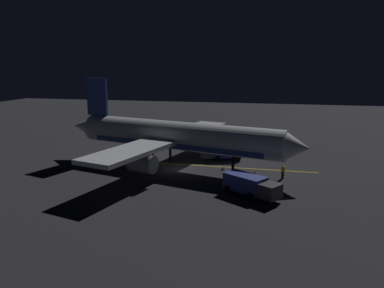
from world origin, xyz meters
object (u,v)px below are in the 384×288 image
traffic_cone_near_left (223,168)px  traffic_cone_under_wing (206,156)px  baggage_truck (250,186)px  catering_truck (223,151)px  airliner (173,137)px  ground_crew_worker (283,172)px  traffic_cone_near_right (254,173)px

traffic_cone_near_left → traffic_cone_under_wing: same height
baggage_truck → catering_truck: size_ratio=1.01×
airliner → ground_crew_worker: bearing=84.2°
airliner → traffic_cone_near_left: airliner is taller
traffic_cone_near_right → traffic_cone_near_left: bearing=-107.3°
baggage_truck → traffic_cone_under_wing: (-15.68, -7.75, -0.93)m
baggage_truck → traffic_cone_under_wing: baggage_truck is taller
airliner → ground_crew_worker: 14.77m
traffic_cone_under_wing → ground_crew_worker: bearing=53.1°
ground_crew_worker → catering_truck: bearing=-131.6°
airliner → traffic_cone_under_wing: (-6.98, 3.07, -4.10)m
baggage_truck → catering_truck: (-14.82, -5.07, 0.08)m
traffic_cone_under_wing → traffic_cone_near_left: bearing=28.9°
baggage_truck → catering_truck: 15.66m
traffic_cone_near_left → traffic_cone_near_right: size_ratio=1.00×
catering_truck → traffic_cone_under_wing: bearing=-107.8°
baggage_truck → traffic_cone_under_wing: 17.52m
baggage_truck → ground_crew_worker: (-7.24, 3.47, -0.29)m
traffic_cone_near_right → traffic_cone_under_wing: 10.93m
catering_truck → traffic_cone_under_wing: 3.00m
traffic_cone_near_left → baggage_truck: bearing=24.4°
ground_crew_worker → airliner: bearing=-95.8°
traffic_cone_near_left → traffic_cone_under_wing: size_ratio=1.00×
catering_truck → traffic_cone_near_left: 5.66m
traffic_cone_near_right → ground_crew_worker: bearing=77.9°
traffic_cone_near_left → airliner: bearing=-84.8°
baggage_truck → traffic_cone_near_right: baggage_truck is taller
baggage_truck → traffic_cone_near_left: (-9.31, -4.23, -0.93)m
traffic_cone_near_left → traffic_cone_near_right: bearing=72.7°
traffic_cone_near_right → catering_truck: bearing=-143.4°
airliner → ground_crew_worker: airliner is taller
traffic_cone_near_left → traffic_cone_under_wing: (-6.37, -3.52, 0.00)m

